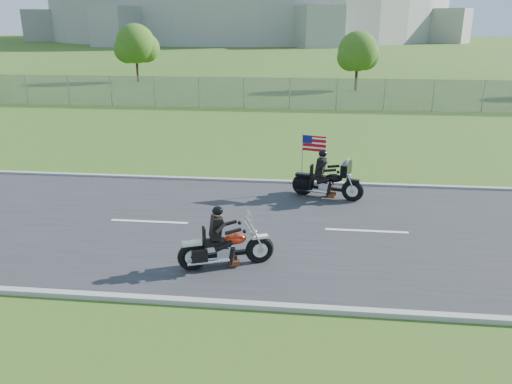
# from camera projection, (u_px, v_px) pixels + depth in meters

# --- Properties ---
(ground) EXTENTS (420.00, 420.00, 0.00)m
(ground) POSITION_uv_depth(u_px,v_px,m) (219.00, 226.00, 13.79)
(ground) COLOR #2B5119
(ground) RESTS_ON ground
(road) EXTENTS (120.00, 8.00, 0.04)m
(road) POSITION_uv_depth(u_px,v_px,m) (219.00, 225.00, 13.78)
(road) COLOR #28282B
(road) RESTS_ON ground
(curb_north) EXTENTS (120.00, 0.18, 0.12)m
(curb_north) POSITION_uv_depth(u_px,v_px,m) (240.00, 181.00, 17.58)
(curb_north) COLOR #9E9B93
(curb_north) RESTS_ON ground
(curb_south) EXTENTS (120.00, 0.18, 0.12)m
(curb_south) POSITION_uv_depth(u_px,v_px,m) (183.00, 301.00, 9.96)
(curb_south) COLOR #9E9B93
(curb_south) RESTS_ON ground
(fence) EXTENTS (60.00, 0.03, 2.00)m
(fence) POSITION_uv_depth(u_px,v_px,m) (199.00, 92.00, 32.81)
(fence) COLOR gray
(fence) RESTS_ON ground
(tree_fence_near) EXTENTS (3.52, 3.28, 4.75)m
(tree_fence_near) POSITION_uv_depth(u_px,v_px,m) (358.00, 53.00, 40.46)
(tree_fence_near) COLOR #382316
(tree_fence_near) RESTS_ON ground
(tree_fence_mid) EXTENTS (3.96, 3.69, 5.30)m
(tree_fence_mid) POSITION_uv_depth(u_px,v_px,m) (136.00, 46.00, 46.21)
(tree_fence_mid) COLOR #382316
(tree_fence_mid) RESTS_ON ground
(motorcycle_lead) EXTENTS (2.16, 1.05, 1.51)m
(motorcycle_lead) POSITION_uv_depth(u_px,v_px,m) (225.00, 248.00, 11.32)
(motorcycle_lead) COLOR black
(motorcycle_lead) RESTS_ON ground
(motorcycle_follow) EXTENTS (2.29, 1.05, 1.95)m
(motorcycle_follow) POSITION_uv_depth(u_px,v_px,m) (327.00, 182.00, 15.78)
(motorcycle_follow) COLOR black
(motorcycle_follow) RESTS_ON ground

